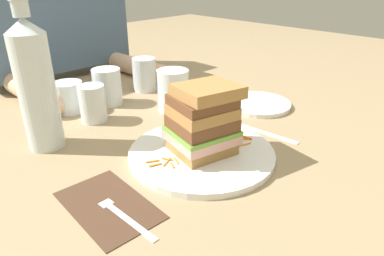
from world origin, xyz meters
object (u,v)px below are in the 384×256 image
at_px(knife, 259,131).
at_px(empty_tumbler_0, 93,103).
at_px(sandwich, 204,120).
at_px(empty_tumbler_3, 69,97).
at_px(side_plate, 257,104).
at_px(main_plate, 203,154).
at_px(diner_across, 54,9).
at_px(juice_glass, 173,92).
at_px(empty_tumbler_2, 107,87).
at_px(napkin_dark, 109,205).
at_px(empty_tumbler_1, 144,74).
at_px(water_bottle, 36,85).
at_px(fork, 117,210).

distance_m(knife, empty_tumbler_0, 0.39).
xyz_separation_m(sandwich, empty_tumbler_3, (-0.06, 0.40, -0.04)).
bearing_deg(side_plate, sandwich, -165.10).
distance_m(main_plate, diner_across, 0.72).
distance_m(knife, juice_glass, 0.24).
bearing_deg(empty_tumbler_0, side_plate, -32.65).
bearing_deg(empty_tumbler_3, empty_tumbler_2, -14.34).
bearing_deg(napkin_dark, empty_tumbler_1, 45.38).
bearing_deg(empty_tumbler_2, water_bottle, -153.02).
bearing_deg(juice_glass, knife, -78.48).
distance_m(main_plate, knife, 0.17).
bearing_deg(main_plate, knife, -4.32).
distance_m(knife, empty_tumbler_2, 0.41).
bearing_deg(empty_tumbler_2, diner_across, 83.75).
relative_size(empty_tumbler_0, empty_tumbler_1, 0.92).
relative_size(sandwich, knife, 0.68).
bearing_deg(empty_tumbler_2, side_plate, -48.46).
bearing_deg(empty_tumbler_3, water_bottle, -132.25).
bearing_deg(side_plate, empty_tumbler_3, 138.24).
relative_size(main_plate, fork, 1.70).
height_order(sandwich, water_bottle, water_bottle).
bearing_deg(empty_tumbler_1, juice_glass, -105.16).
bearing_deg(sandwich, empty_tumbler_0, 100.31).
xyz_separation_m(fork, empty_tumbler_2, (0.25, 0.40, 0.04)).
distance_m(main_plate, juice_glass, 0.25).
relative_size(water_bottle, empty_tumbler_0, 3.35).
xyz_separation_m(juice_glass, water_bottle, (-0.31, 0.04, 0.08)).
xyz_separation_m(knife, empty_tumbler_3, (-0.23, 0.41, 0.04)).
distance_m(napkin_dark, knife, 0.38).
xyz_separation_m(fork, empty_tumbler_3, (0.15, 0.42, 0.03)).
relative_size(napkin_dark, fork, 1.05).
bearing_deg(water_bottle, fork, -94.71).
bearing_deg(fork, water_bottle, 85.29).
distance_m(napkin_dark, juice_glass, 0.40).
height_order(knife, diner_across, diner_across).
xyz_separation_m(napkin_dark, knife, (0.38, -0.01, 0.00)).
bearing_deg(juice_glass, main_plate, -119.78).
distance_m(empty_tumbler_2, empty_tumbler_3, 0.10).
relative_size(knife, water_bottle, 0.68).
height_order(napkin_dark, juice_glass, juice_glass).
xyz_separation_m(napkin_dark, empty_tumbler_0, (0.16, 0.30, 0.04)).
bearing_deg(main_plate, side_plate, 14.77).
bearing_deg(knife, water_bottle, 142.73).
bearing_deg(water_bottle, juice_glass, -8.11).
xyz_separation_m(sandwich, juice_glass, (0.12, 0.22, -0.03)).
distance_m(knife, side_plate, 0.16).
bearing_deg(napkin_dark, knife, -2.19).
bearing_deg(empty_tumbler_3, main_plate, -80.94).
relative_size(knife, empty_tumbler_2, 2.11).
bearing_deg(empty_tumbler_0, knife, -54.53).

